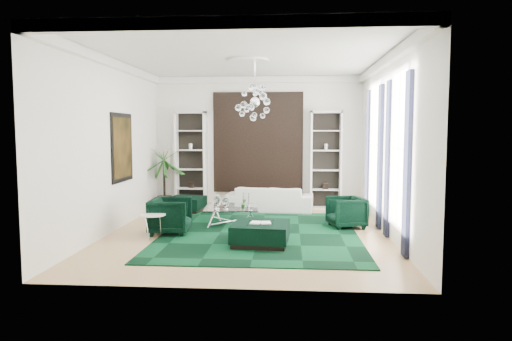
# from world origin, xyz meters

# --- Properties ---
(floor) EXTENTS (6.00, 7.00, 0.02)m
(floor) POSITION_xyz_m (0.00, 0.00, -0.01)
(floor) COLOR tan
(floor) RESTS_ON ground
(ceiling) EXTENTS (6.00, 7.00, 0.02)m
(ceiling) POSITION_xyz_m (0.00, 0.00, 3.81)
(ceiling) COLOR white
(ceiling) RESTS_ON ground
(wall_back) EXTENTS (6.00, 0.02, 3.80)m
(wall_back) POSITION_xyz_m (0.00, 3.51, 1.90)
(wall_back) COLOR white
(wall_back) RESTS_ON ground
(wall_front) EXTENTS (6.00, 0.02, 3.80)m
(wall_front) POSITION_xyz_m (0.00, -3.51, 1.90)
(wall_front) COLOR white
(wall_front) RESTS_ON ground
(wall_left) EXTENTS (0.02, 7.00, 3.80)m
(wall_left) POSITION_xyz_m (-3.01, 0.00, 1.90)
(wall_left) COLOR white
(wall_left) RESTS_ON ground
(wall_right) EXTENTS (0.02, 7.00, 3.80)m
(wall_right) POSITION_xyz_m (3.01, 0.00, 1.90)
(wall_right) COLOR white
(wall_right) RESTS_ON ground
(crown_molding) EXTENTS (6.00, 7.00, 0.18)m
(crown_molding) POSITION_xyz_m (0.00, 0.00, 3.70)
(crown_molding) COLOR white
(crown_molding) RESTS_ON ceiling
(ceiling_medallion) EXTENTS (0.90, 0.90, 0.05)m
(ceiling_medallion) POSITION_xyz_m (0.00, 0.30, 3.77)
(ceiling_medallion) COLOR white
(ceiling_medallion) RESTS_ON ceiling
(tapestry) EXTENTS (2.50, 0.06, 2.80)m
(tapestry) POSITION_xyz_m (0.00, 3.46, 1.90)
(tapestry) COLOR black
(tapestry) RESTS_ON wall_back
(shelving_left) EXTENTS (0.90, 0.38, 2.80)m
(shelving_left) POSITION_xyz_m (-1.95, 3.31, 1.40)
(shelving_left) COLOR white
(shelving_left) RESTS_ON floor
(shelving_right) EXTENTS (0.90, 0.38, 2.80)m
(shelving_right) POSITION_xyz_m (1.95, 3.31, 1.40)
(shelving_right) COLOR white
(shelving_right) RESTS_ON floor
(painting) EXTENTS (0.04, 1.30, 1.60)m
(painting) POSITION_xyz_m (-2.97, 0.60, 1.85)
(painting) COLOR black
(painting) RESTS_ON wall_left
(window_near) EXTENTS (0.03, 1.10, 2.90)m
(window_near) POSITION_xyz_m (2.99, -0.90, 1.90)
(window_near) COLOR white
(window_near) RESTS_ON wall_right
(curtain_near_a) EXTENTS (0.07, 0.30, 3.25)m
(curtain_near_a) POSITION_xyz_m (2.96, -1.68, 1.65)
(curtain_near_a) COLOR black
(curtain_near_a) RESTS_ON floor
(curtain_near_b) EXTENTS (0.07, 0.30, 3.25)m
(curtain_near_b) POSITION_xyz_m (2.96, -0.12, 1.65)
(curtain_near_b) COLOR black
(curtain_near_b) RESTS_ON floor
(window_far) EXTENTS (0.03, 1.10, 2.90)m
(window_far) POSITION_xyz_m (2.99, 1.50, 1.90)
(window_far) COLOR white
(window_far) RESTS_ON wall_right
(curtain_far_a) EXTENTS (0.07, 0.30, 3.25)m
(curtain_far_a) POSITION_xyz_m (2.96, 0.72, 1.65)
(curtain_far_a) COLOR black
(curtain_far_a) RESTS_ON floor
(curtain_far_b) EXTENTS (0.07, 0.30, 3.25)m
(curtain_far_b) POSITION_xyz_m (2.96, 2.28, 1.65)
(curtain_far_b) COLOR black
(curtain_far_b) RESTS_ON floor
(rug) EXTENTS (4.20, 5.00, 0.02)m
(rug) POSITION_xyz_m (0.27, -0.01, 0.01)
(rug) COLOR black
(rug) RESTS_ON floor
(sofa) EXTENTS (2.44, 1.13, 0.69)m
(sofa) POSITION_xyz_m (0.38, 2.82, 0.35)
(sofa) COLOR silver
(sofa) RESTS_ON floor
(armchair_left) EXTENTS (0.89, 0.87, 0.78)m
(armchair_left) POSITION_xyz_m (-1.67, -0.11, 0.39)
(armchair_left) COLOR black
(armchair_left) RESTS_ON floor
(armchair_right) EXTENTS (0.95, 0.93, 0.72)m
(armchair_right) POSITION_xyz_m (2.23, 0.79, 0.36)
(armchair_right) COLOR black
(armchair_right) RESTS_ON floor
(coffee_table) EXTENTS (1.35, 1.35, 0.43)m
(coffee_table) POSITION_xyz_m (-0.46, 0.96, 0.21)
(coffee_table) COLOR white
(coffee_table) RESTS_ON floor
(ottoman_side) EXTENTS (1.01, 1.01, 0.40)m
(ottoman_side) POSITION_xyz_m (-1.93, 2.60, 0.20)
(ottoman_side) COLOR black
(ottoman_side) RESTS_ON floor
(ottoman_front) EXTENTS (1.16, 1.16, 0.43)m
(ottoman_front) POSITION_xyz_m (0.35, -0.95, 0.22)
(ottoman_front) COLOR black
(ottoman_front) RESTS_ON floor
(book) EXTENTS (0.41, 0.27, 0.03)m
(book) POSITION_xyz_m (0.35, -0.95, 0.45)
(book) COLOR white
(book) RESTS_ON ottoman_front
(side_table) EXTENTS (0.54, 0.54, 0.51)m
(side_table) POSITION_xyz_m (-1.91, -0.62, 0.25)
(side_table) COLOR white
(side_table) RESTS_ON floor
(palm) EXTENTS (1.59, 1.59, 2.29)m
(palm) POSITION_xyz_m (-2.65, 2.95, 1.15)
(palm) COLOR #1E5119
(palm) RESTS_ON floor
(chandelier) EXTENTS (1.15, 1.15, 0.78)m
(chandelier) POSITION_xyz_m (0.16, 0.17, 2.85)
(chandelier) COLOR white
(chandelier) RESTS_ON ceiling
(table_plant) EXTENTS (0.15, 0.13, 0.23)m
(table_plant) POSITION_xyz_m (-0.15, 0.69, 0.54)
(table_plant) COLOR #1E5119
(table_plant) RESTS_ON coffee_table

